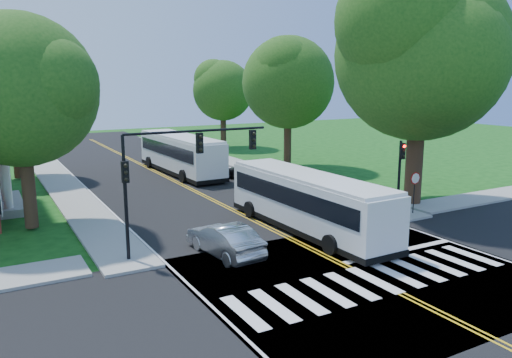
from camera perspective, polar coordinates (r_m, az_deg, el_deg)
ground at (r=21.72m, az=12.42°, el=-10.79°), size 140.00×140.00×0.00m
road at (r=36.51m, az=-6.58°, el=-1.61°), size 14.00×96.00×0.01m
cross_road at (r=21.72m, az=12.42°, el=-10.78°), size 60.00×12.00×0.01m
center_line at (r=40.16m, az=-8.78°, el=-0.49°), size 0.36×70.00×0.01m
edge_line_w at (r=38.39m, az=-18.33°, el=-1.46°), size 0.12×70.00×0.01m
edge_line_e at (r=42.94m, az=-0.25°, el=0.40°), size 0.12×70.00×0.01m
crosswalk at (r=21.37m, az=13.32°, el=-11.16°), size 12.60×3.00×0.01m
stop_bar at (r=25.08m, az=16.04°, el=-7.91°), size 6.60×0.40×0.01m
sidewalk_nw at (r=41.06m, az=-21.19°, el=-0.78°), size 2.60×40.00×0.15m
sidewalk_ne at (r=46.22m, az=-0.42°, el=1.25°), size 2.60×40.00×0.15m
tree_ne_big at (r=33.66m, az=18.33°, el=13.33°), size 10.80×10.80×14.91m
tree_west_near at (r=29.01m, az=-25.37°, el=9.12°), size 8.00×8.00×11.40m
tree_west_far at (r=45.02m, az=-26.18°, el=8.72°), size 7.60×7.60×10.67m
tree_east_mid at (r=46.31m, az=3.71°, el=10.92°), size 8.40×8.40×11.93m
tree_east_far at (r=60.82m, az=-3.81°, el=10.03°), size 7.20×7.20×10.34m
signal_nw at (r=23.01m, az=-9.15°, el=1.90°), size 7.15×0.46×5.66m
signal_ne at (r=30.93m, az=16.17°, el=1.30°), size 0.30×0.46×4.40m
stop_sign at (r=31.35m, az=17.71°, el=-0.40°), size 0.76×0.08×2.53m
bus_lead at (r=27.00m, az=5.88°, el=-2.53°), size 3.15×12.14×3.13m
bus_follow at (r=44.24m, az=-8.65°, el=2.92°), size 3.47×13.08×3.37m
hatchback at (r=23.39m, az=-3.61°, el=-6.92°), size 2.12×4.78×1.53m
suv at (r=32.43m, az=8.43°, el=-2.05°), size 3.09×5.16×1.34m
dark_sedan at (r=40.88m, az=-1.05°, el=0.83°), size 2.66×5.01×1.38m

